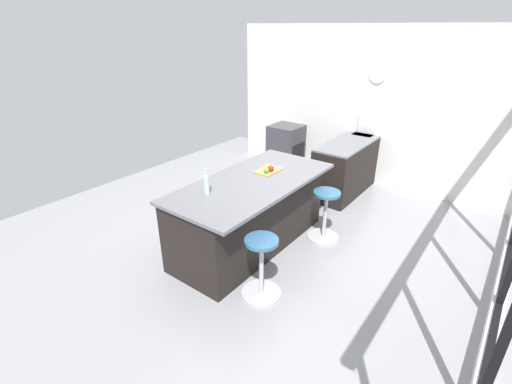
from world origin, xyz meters
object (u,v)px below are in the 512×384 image
object	(u,v)px
kitchen_island	(250,213)
apple_red	(271,168)
apple_yellow	(268,166)
cutting_board	(269,171)
water_bottle	(206,184)
oven_range	(286,147)
stool_by_window	(325,217)
apple_green	(266,170)
stool_middle	(261,269)

from	to	relation	value
kitchen_island	apple_red	xyz separation A→B (m)	(-0.36, 0.07, 0.53)
kitchen_island	apple_red	size ratio (longest dim) A/B	29.20
apple_yellow	cutting_board	bearing A→B (deg)	48.15
apple_red	water_bottle	xyz separation A→B (m)	(0.98, -0.21, 0.06)
oven_range	kitchen_island	bearing A→B (deg)	23.89
stool_by_window	apple_green	distance (m)	1.04
apple_green	apple_red	distance (m)	0.08
oven_range	apple_yellow	xyz separation A→B (m)	(2.34, 1.20, 0.56)
oven_range	stool_by_window	xyz separation A→B (m)	(2.02, 1.94, -0.11)
kitchen_island	stool_by_window	world-z (taller)	kitchen_island
oven_range	apple_green	size ratio (longest dim) A/B	12.00
stool_middle	water_bottle	size ratio (longest dim) A/B	2.27
apple_yellow	apple_red	xyz separation A→B (m)	(0.05, 0.08, 0.00)
apple_yellow	apple_green	bearing A→B (deg)	27.81
stool_middle	apple_red	bearing A→B (deg)	-149.08
apple_yellow	water_bottle	bearing A→B (deg)	-6.71
oven_range	cutting_board	size ratio (longest dim) A/B	2.46
apple_green	apple_red	size ratio (longest dim) A/B	0.93
apple_green	water_bottle	bearing A→B (deg)	-11.94
kitchen_island	apple_red	distance (m)	0.64
apple_green	apple_red	world-z (taller)	apple_red
stool_by_window	kitchen_island	bearing A→B (deg)	-44.71
kitchen_island	cutting_board	xyz separation A→B (m)	(-0.38, 0.02, 0.48)
stool_by_window	apple_green	xyz separation A→B (m)	(0.45, -0.67, 0.66)
stool_by_window	apple_yellow	bearing A→B (deg)	-66.40
stool_by_window	cutting_board	size ratio (longest dim) A/B	1.97
apple_green	apple_yellow	bearing A→B (deg)	-152.19
apple_red	kitchen_island	bearing A→B (deg)	-11.13
cutting_board	apple_green	world-z (taller)	apple_green
kitchen_island	cutting_board	world-z (taller)	cutting_board
apple_green	water_bottle	xyz separation A→B (m)	(0.90, -0.19, 0.07)
kitchen_island	apple_yellow	distance (m)	0.66
oven_range	apple_green	world-z (taller)	apple_green
kitchen_island	apple_green	bearing A→B (deg)	168.73
apple_yellow	water_bottle	world-z (taller)	water_bottle
kitchen_island	apple_green	xyz separation A→B (m)	(-0.28, 0.06, 0.52)
stool_by_window	water_bottle	bearing A→B (deg)	-32.35
stool_middle	apple_green	distance (m)	1.38
apple_yellow	apple_red	bearing A→B (deg)	59.74
oven_range	kitchen_island	size ratio (longest dim) A/B	0.38
oven_range	water_bottle	size ratio (longest dim) A/B	2.83
oven_range	cutting_board	distance (m)	2.72
stool_middle	apple_green	size ratio (longest dim) A/B	9.62
oven_range	stool_by_window	size ratio (longest dim) A/B	1.25
oven_range	apple_green	xyz separation A→B (m)	(2.47, 1.27, 0.56)
kitchen_island	water_bottle	xyz separation A→B (m)	(0.62, -0.14, 0.59)
kitchen_island	apple_green	distance (m)	0.59
stool_by_window	apple_green	bearing A→B (deg)	-55.84
kitchen_island	stool_by_window	size ratio (longest dim) A/B	3.25
kitchen_island	apple_green	world-z (taller)	apple_green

